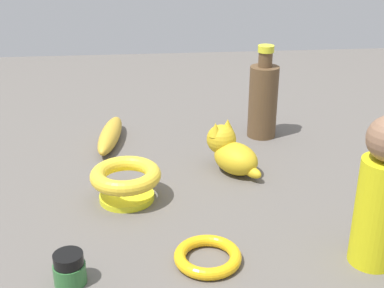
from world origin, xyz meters
The scene contains 8 objects.
ground centered at (0.00, 0.00, 0.00)m, with size 2.00×2.00×0.00m, color #5B5651.
bowl centered at (-0.11, -0.04, 0.04)m, with size 0.12×0.12×0.06m.
bottle_tall centered at (0.17, 0.22, 0.08)m, with size 0.06×0.06×0.20m.
person_figure_adult centered at (0.23, -0.24, 0.11)m, with size 0.09×0.09×0.22m.
banana centered at (-0.15, 0.21, 0.02)m, with size 0.19×0.04×0.04m, color gold.
cat_figurine centered at (0.08, 0.06, 0.04)m, with size 0.11×0.12×0.09m.
bangle centered at (0.00, -0.22, 0.01)m, with size 0.09×0.09×0.02m, color #EFAF14.
nail_polish_jar centered at (-0.18, -0.25, 0.02)m, with size 0.04×0.04×0.04m.
Camera 1 is at (-0.08, -0.81, 0.44)m, focal length 47.95 mm.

